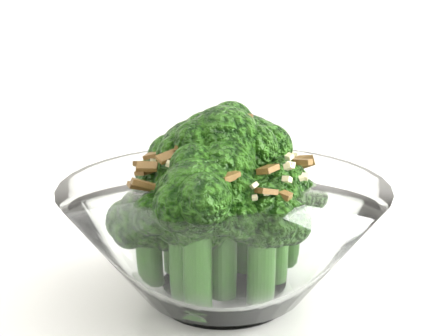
{
  "coord_description": "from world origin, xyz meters",
  "views": [
    {
      "loc": [
        0.05,
        -0.36,
        0.94
      ],
      "look_at": [
        0.03,
        0.03,
        0.83
      ],
      "focal_mm": 55.0,
      "sensor_mm": 36.0,
      "label": 1
    }
  ],
  "objects": [
    {
      "name": "broccoli_dish",
      "position": [
        0.03,
        0.02,
        0.8
      ],
      "size": [
        0.2,
        0.2,
        0.12
      ],
      "color": "white",
      "rests_on": "table"
    }
  ]
}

